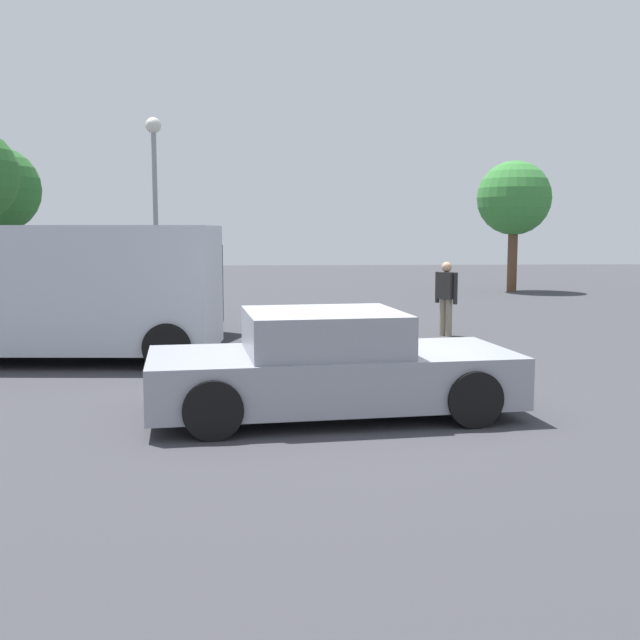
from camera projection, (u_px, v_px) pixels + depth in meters
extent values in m
plane|color=#38383D|center=(338.00, 410.00, 9.24)|extent=(80.00, 80.00, 0.00)
cube|color=gray|center=(332.00, 376.00, 8.99)|extent=(4.45, 2.28, 0.59)
cube|color=gray|center=(323.00, 332.00, 8.91)|extent=(1.97, 1.86, 0.49)
cube|color=slate|center=(393.00, 330.00, 9.06)|extent=(0.23, 1.54, 0.41)
cube|color=slate|center=(251.00, 333.00, 8.75)|extent=(0.23, 1.54, 0.41)
cylinder|color=black|center=(425.00, 371.00, 10.10)|extent=(0.66, 0.29, 0.64)
cylinder|color=black|center=(473.00, 399.00, 8.42)|extent=(0.66, 0.29, 0.64)
cylinder|color=black|center=(207.00, 378.00, 9.58)|extent=(0.66, 0.29, 0.64)
cylinder|color=black|center=(213.00, 409.00, 7.91)|extent=(0.66, 0.29, 0.64)
ellipsoid|color=white|center=(472.00, 360.00, 11.28)|extent=(0.50, 0.46, 0.25)
sphere|color=white|center=(484.00, 354.00, 11.45)|extent=(0.20, 0.20, 0.20)
sphere|color=white|center=(487.00, 354.00, 11.49)|extent=(0.09, 0.09, 0.09)
cylinder|color=white|center=(474.00, 371.00, 11.45)|extent=(0.06, 0.06, 0.16)
cylinder|color=white|center=(482.00, 372.00, 11.34)|extent=(0.06, 0.06, 0.16)
cylinder|color=white|center=(462.00, 373.00, 11.27)|extent=(0.06, 0.06, 0.16)
cylinder|color=white|center=(469.00, 374.00, 11.17)|extent=(0.06, 0.06, 0.16)
sphere|color=white|center=(461.00, 359.00, 11.12)|extent=(0.11, 0.11, 0.11)
cube|color=#B2B7C1|center=(69.00, 287.00, 12.65)|extent=(5.01, 2.41, 2.05)
cube|color=slate|center=(212.00, 260.00, 12.58)|extent=(0.18, 1.73, 0.82)
cylinder|color=black|center=(190.00, 331.00, 13.70)|extent=(0.78, 0.31, 0.76)
cylinder|color=black|center=(168.00, 347.00, 11.78)|extent=(0.78, 0.31, 0.76)
cube|color=black|center=(97.00, 284.00, 15.93)|extent=(5.28, 3.15, 1.64)
cube|color=slate|center=(206.00, 268.00, 15.39)|extent=(0.48, 1.55, 0.66)
cylinder|color=black|center=(197.00, 313.00, 16.49)|extent=(0.84, 0.46, 0.80)
cylinder|color=black|center=(164.00, 323.00, 14.77)|extent=(0.84, 0.46, 0.80)
cylinder|color=black|center=(41.00, 310.00, 17.25)|extent=(0.84, 0.46, 0.80)
cylinder|color=gray|center=(443.00, 317.00, 15.83)|extent=(0.13, 0.13, 0.78)
cylinder|color=gray|center=(449.00, 318.00, 15.70)|extent=(0.13, 0.13, 0.78)
cube|color=#262626|center=(446.00, 285.00, 15.69)|extent=(0.43, 0.46, 0.55)
cylinder|color=#262626|center=(437.00, 287.00, 15.87)|extent=(0.09, 0.09, 0.65)
cylinder|color=#262626|center=(455.00, 288.00, 15.51)|extent=(0.09, 0.09, 0.65)
sphere|color=tan|center=(447.00, 267.00, 15.64)|extent=(0.21, 0.21, 0.21)
cylinder|color=gray|center=(156.00, 220.00, 21.53)|extent=(0.14, 0.14, 5.00)
sphere|color=silver|center=(153.00, 125.00, 21.22)|extent=(0.44, 0.44, 0.44)
cylinder|color=brown|center=(512.00, 259.00, 27.45)|extent=(0.35, 0.35, 2.38)
sphere|color=#387F38|center=(514.00, 198.00, 27.20)|extent=(2.65, 2.65, 2.65)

